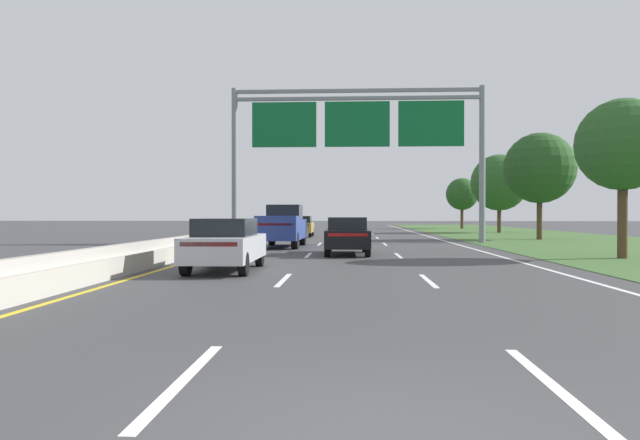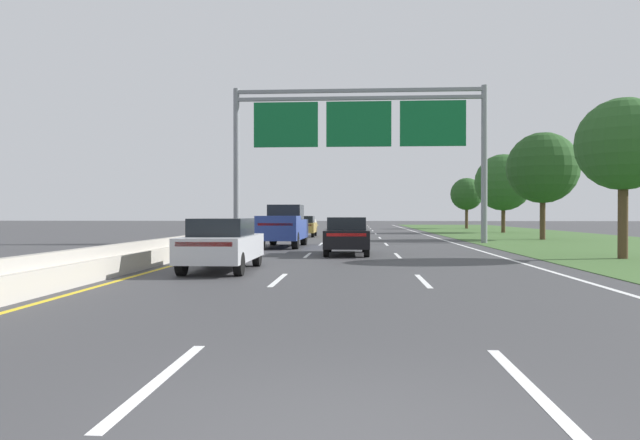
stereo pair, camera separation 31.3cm
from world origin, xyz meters
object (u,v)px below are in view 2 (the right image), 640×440
Objects in this scene: roadside_tree_far at (503,182)px; roadside_tree_distant at (467,194)px; car_black_centre_lane_sedan at (347,235)px; overhead_sign_gantry at (359,132)px; roadside_tree_near at (623,145)px; roadside_tree_mid at (543,168)px; pickup_truck_blue at (284,226)px; car_silver_left_lane_sedan at (222,243)px; car_gold_left_lane_sedan at (304,226)px.

roadside_tree_distant is (-0.44, 15.31, -0.53)m from roadside_tree_far.
roadside_tree_distant is at bearing -17.37° from car_black_centre_lane_sedan.
roadside_tree_distant is at bearing 91.64° from roadside_tree_far.
roadside_tree_near is (9.92, -11.81, -2.27)m from overhead_sign_gantry.
roadside_tree_far is (1.10, 14.67, -0.16)m from roadside_tree_mid.
overhead_sign_gantry reaches higher than roadside_tree_distant.
pickup_truck_blue is at bearing 30.99° from car_black_centre_lane_sedan.
roadside_tree_distant is (17.05, 52.05, 3.27)m from car_silver_left_lane_sedan.
car_gold_left_lane_sedan is at bearing 2.24° from pickup_truck_blue.
car_gold_left_lane_sedan is 30.69m from roadside_tree_distant.
roadside_tree_far reaches higher than car_gold_left_lane_sedan.
roadside_tree_near is at bearing -147.14° from car_gold_left_lane_sedan.
car_silver_left_lane_sedan is at bearing -179.91° from pickup_truck_blue.
car_gold_left_lane_sedan is (-3.61, 19.48, 0.00)m from car_black_centre_lane_sedan.
car_gold_left_lane_sedan is (-0.25, 14.03, -0.26)m from pickup_truck_blue.
roadside_tree_far reaches higher than roadside_tree_distant.
roadside_tree_mid is (2.30, 16.70, 0.45)m from roadside_tree_near.
roadside_tree_far reaches higher than roadside_tree_near.
overhead_sign_gantry is 37.25m from roadside_tree_distant.
car_black_centre_lane_sedan is 46.88m from roadside_tree_distant.
car_black_centre_lane_sedan is at bearing 169.81° from roadside_tree_near.
pickup_truck_blue is 6.41m from car_black_centre_lane_sedan.
overhead_sign_gantry reaches higher than car_gold_left_lane_sedan.
car_gold_left_lane_sedan is 20.50m from roadside_tree_far.
roadside_tree_near reaches higher than car_gold_left_lane_sedan.
pickup_truck_blue is 42.88m from roadside_tree_distant.
roadside_tree_mid is (12.22, 4.89, -1.82)m from overhead_sign_gantry.
roadside_tree_mid is (16.38, 22.08, 3.96)m from car_silver_left_lane_sedan.
roadside_tree_mid is 29.99m from roadside_tree_distant.
roadside_tree_near is at bearing -69.48° from car_silver_left_lane_sedan.
car_gold_left_lane_sedan and car_silver_left_lane_sedan have the same top height.
pickup_truck_blue reaches higher than car_silver_left_lane_sedan.
roadside_tree_near is (14.08, 5.38, 3.51)m from car_silver_left_lane_sedan.
roadside_tree_mid is at bearing -91.27° from roadside_tree_distant.
car_black_centre_lane_sedan is 0.73× the size of roadside_tree_near.
car_black_centre_lane_sedan is at bearing -93.17° from overhead_sign_gantry.
roadside_tree_mid reaches higher than car_gold_left_lane_sedan.
car_gold_left_lane_sedan is 17.48m from roadside_tree_mid.
overhead_sign_gantry is 3.41× the size of car_gold_left_lane_sedan.
car_gold_left_lane_sedan is 1.00× the size of car_silver_left_lane_sedan.
overhead_sign_gantry is at bearing -13.99° from car_silver_left_lane_sedan.
car_gold_left_lane_sedan is 0.74× the size of roadside_tree_distant.
car_gold_left_lane_sedan is at bearing -0.38° from car_silver_left_lane_sedan.
car_black_centre_lane_sedan is 19.96m from roadside_tree_mid.
pickup_truck_blue reaches higher than car_black_centre_lane_sedan.
roadside_tree_near is at bearing -96.19° from roadside_tree_far.
overhead_sign_gantry reaches higher than car_black_centre_lane_sedan.
roadside_tree_distant is (0.66, 29.97, -0.69)m from roadside_tree_mid.
roadside_tree_near is 1.01× the size of roadside_tree_distant.
car_silver_left_lane_sedan is 0.72× the size of roadside_tree_near.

